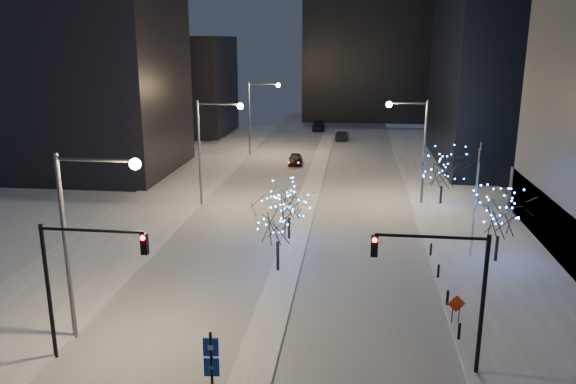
% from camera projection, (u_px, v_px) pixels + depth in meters
% --- Properties ---
extents(ground, '(160.00, 160.00, 0.00)m').
position_uv_depth(ground, '(254.00, 371.00, 26.83)').
color(ground, silver).
rests_on(ground, ground).
extents(road, '(20.00, 130.00, 0.02)m').
position_uv_depth(road, '(312.00, 188.00, 60.37)').
color(road, '#B7BDC7').
rests_on(road, ground).
extents(median, '(2.00, 80.00, 0.15)m').
position_uv_depth(median, '(308.00, 200.00, 55.56)').
color(median, white).
rests_on(median, ground).
extents(east_sidewalk, '(10.00, 90.00, 0.15)m').
position_uv_depth(east_sidewalk, '(486.00, 240.00, 44.23)').
color(east_sidewalk, white).
rests_on(east_sidewalk, ground).
extents(west_sidewalk, '(8.00, 90.00, 0.15)m').
position_uv_depth(west_sidewalk, '(134.00, 226.00, 47.61)').
color(west_sidewalk, white).
rests_on(west_sidewalk, ground).
extents(filler_west_near, '(22.00, 18.00, 24.00)m').
position_uv_depth(filler_west_near, '(77.00, 70.00, 65.30)').
color(filler_west_near, black).
rests_on(filler_west_near, ground).
extents(filler_west_far, '(18.00, 16.00, 16.00)m').
position_uv_depth(filler_west_far, '(176.00, 85.00, 94.87)').
color(filler_west_far, black).
rests_on(filler_west_far, ground).
extents(horizon_block, '(24.00, 14.00, 42.00)m').
position_uv_depth(horizon_block, '(367.00, 10.00, 108.83)').
color(horizon_block, black).
rests_on(horizon_block, ground).
extents(street_lamp_w_near, '(4.40, 0.56, 10.00)m').
position_uv_depth(street_lamp_w_near, '(83.00, 222.00, 28.09)').
color(street_lamp_w_near, '#595E66').
rests_on(street_lamp_w_near, ground).
extents(street_lamp_w_mid, '(4.40, 0.56, 10.00)m').
position_uv_depth(street_lamp_w_mid, '(210.00, 139.00, 52.05)').
color(street_lamp_w_mid, '#595E66').
rests_on(street_lamp_w_mid, ground).
extents(street_lamp_w_far, '(4.40, 0.56, 10.00)m').
position_uv_depth(street_lamp_w_far, '(257.00, 108.00, 76.01)').
color(street_lamp_w_far, '#595E66').
rests_on(street_lamp_w_far, ground).
extents(street_lamp_east, '(3.90, 0.56, 10.00)m').
position_uv_depth(street_lamp_east, '(415.00, 138.00, 52.72)').
color(street_lamp_east, '#595E66').
rests_on(street_lamp_east, ground).
extents(traffic_signal_west, '(5.26, 0.43, 7.00)m').
position_uv_depth(traffic_signal_west, '(77.00, 270.00, 26.57)').
color(traffic_signal_west, black).
rests_on(traffic_signal_west, ground).
extents(traffic_signal_east, '(5.26, 0.43, 7.00)m').
position_uv_depth(traffic_signal_east, '(449.00, 280.00, 25.50)').
color(traffic_signal_east, black).
rests_on(traffic_signal_east, ground).
extents(flagpoles, '(1.35, 2.60, 8.00)m').
position_uv_depth(flagpoles, '(477.00, 191.00, 40.55)').
color(flagpoles, silver).
rests_on(flagpoles, east_sidewalk).
extents(bollards, '(0.16, 12.16, 0.90)m').
position_uv_depth(bollards, '(443.00, 284.00, 35.07)').
color(bollards, black).
rests_on(bollards, east_sidewalk).
extents(car_near, '(1.98, 4.34, 1.45)m').
position_uv_depth(car_near, '(295.00, 159.00, 71.38)').
color(car_near, black).
rests_on(car_near, ground).
extents(car_mid, '(2.05, 4.49, 1.43)m').
position_uv_depth(car_mid, '(342.00, 136.00, 89.03)').
color(car_mid, black).
rests_on(car_mid, ground).
extents(car_far, '(2.38, 5.37, 1.53)m').
position_uv_depth(car_far, '(318.00, 126.00, 98.78)').
color(car_far, black).
rests_on(car_far, ground).
extents(holiday_tree_median_near, '(5.22, 5.22, 5.30)m').
position_uv_depth(holiday_tree_median_near, '(278.00, 221.00, 37.42)').
color(holiday_tree_median_near, black).
rests_on(holiday_tree_median_near, median).
extents(holiday_tree_median_far, '(4.20, 4.20, 4.57)m').
position_uv_depth(holiday_tree_median_far, '(289.00, 202.00, 43.71)').
color(holiday_tree_median_far, black).
rests_on(holiday_tree_median_far, median).
extents(holiday_tree_plaza_near, '(4.60, 4.60, 5.21)m').
position_uv_depth(holiday_tree_plaza_near, '(500.00, 216.00, 39.06)').
color(holiday_tree_plaza_near, black).
rests_on(holiday_tree_plaza_near, east_sidewalk).
extents(holiday_tree_plaza_far, '(5.22, 5.22, 5.45)m').
position_uv_depth(holiday_tree_plaza_far, '(443.00, 169.00, 53.15)').
color(holiday_tree_plaza_far, black).
rests_on(holiday_tree_plaza_far, east_sidewalk).
extents(wayfinding_sign, '(0.65, 0.14, 3.66)m').
position_uv_depth(wayfinding_sign, '(211.00, 363.00, 23.48)').
color(wayfinding_sign, black).
rests_on(wayfinding_sign, ground).
extents(construction_sign, '(1.01, 0.16, 1.67)m').
position_uv_depth(construction_sign, '(456.00, 306.00, 30.88)').
color(construction_sign, black).
rests_on(construction_sign, east_sidewalk).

